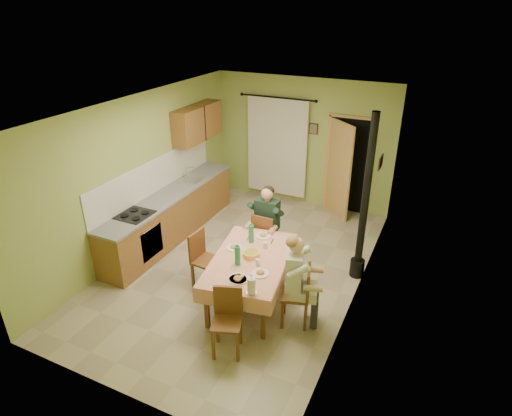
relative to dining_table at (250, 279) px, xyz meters
The scene contains 17 objects.
floor 1.01m from the dining_table, 126.44° to the left, with size 4.00×6.00×0.01m, color tan.
room_shell 1.72m from the dining_table, 126.44° to the left, with size 4.04×6.04×2.82m.
kitchen_run 2.54m from the dining_table, 153.02° to the left, with size 0.64×3.64×1.56m.
upper_cabinets 3.76m from the dining_table, 134.09° to the left, with size 0.35×1.40×0.70m, color brown.
curtain 3.92m from the dining_table, 106.84° to the left, with size 1.70×0.07×2.22m.
doorway 3.68m from the dining_table, 82.98° to the left, with size 0.96×0.60×2.15m.
dining_table is the anchor object (origin of this frame).
tableware 0.46m from the dining_table, 77.24° to the right, with size 0.91×1.60×0.33m.
chair_far 1.14m from the dining_table, 101.97° to the left, with size 0.41×0.41×0.96m.
chair_near 1.12m from the dining_table, 79.92° to the right, with size 0.48×0.48×0.93m.
chair_right 0.84m from the dining_table, 13.22° to the right, with size 0.47×0.47×0.94m.
chair_left 0.80m from the dining_table, behind, with size 0.43×0.43×0.96m.
man_far 1.25m from the dining_table, 101.82° to the left, with size 0.59×0.47×1.39m.
man_right 0.96m from the dining_table, 13.65° to the right, with size 0.56×0.64×1.39m.
stove_flue 2.01m from the dining_table, 45.16° to the left, with size 0.24×0.24×2.80m.
picture_back 3.98m from the dining_table, 94.69° to the left, with size 0.19×0.03×0.23m, color black.
picture_right 2.82m from the dining_table, 54.07° to the left, with size 0.03×0.31×0.21m, color brown.
Camera 1 is at (2.92, -5.58, 4.23)m, focal length 30.00 mm.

